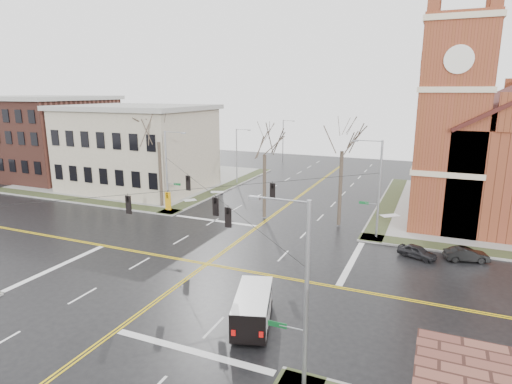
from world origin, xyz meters
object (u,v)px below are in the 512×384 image
at_px(parked_car_b, 466,254).
at_px(tree_nw_far, 158,138).
at_px(signal_pole_nw, 168,169).
at_px(streetlight_north_a, 238,154).
at_px(signal_pole_se, 302,295).
at_px(signal_pole_ne, 377,186).
at_px(cargo_van, 253,305).
at_px(tree_nw_near, 265,151).
at_px(streetlight_north_b, 284,140).
at_px(parked_car_a, 417,252).
at_px(tree_ne, 342,146).

distance_m(parked_car_b, tree_nw_far, 33.50).
xyz_separation_m(signal_pole_nw, streetlight_north_a, (0.67, 16.50, -0.48)).
bearing_deg(parked_car_b, signal_pole_se, 141.87).
distance_m(signal_pole_ne, tree_nw_far, 24.98).
bearing_deg(signal_pole_nw, streetlight_north_a, 87.68).
distance_m(cargo_van, tree_nw_near, 22.28).
relative_size(signal_pole_ne, streetlight_north_a, 1.12).
relative_size(streetlight_north_b, parked_car_a, 2.57).
height_order(signal_pole_nw, streetlight_north_a, signal_pole_nw).
bearing_deg(streetlight_north_a, signal_pole_nw, -92.32).
height_order(tree_nw_far, tree_ne, tree_nw_far).
bearing_deg(streetlight_north_b, tree_nw_near, -73.68).
distance_m(signal_pole_ne, streetlight_north_a, 27.48).
xyz_separation_m(parked_car_b, tree_nw_far, (-32.36, 4.13, 7.61)).
relative_size(signal_pole_se, streetlight_north_b, 1.12).
bearing_deg(parked_car_a, streetlight_north_b, 55.91).
xyz_separation_m(signal_pole_se, streetlight_north_b, (-21.97, 59.50, -0.48)).
height_order(parked_car_a, tree_nw_far, tree_nw_far).
distance_m(cargo_van, tree_ne, 21.56).
xyz_separation_m(signal_pole_nw, cargo_van, (18.21, -18.08, -3.80)).
relative_size(parked_car_b, tree_ne, 0.30).
distance_m(signal_pole_se, tree_nw_far, 34.92).
relative_size(streetlight_north_a, tree_nw_far, 0.71).
distance_m(streetlight_north_a, parked_car_a, 32.98).
height_order(signal_pole_ne, signal_pole_nw, same).
xyz_separation_m(signal_pole_nw, tree_nw_near, (10.77, 1.99, 2.37)).
bearing_deg(signal_pole_nw, streetlight_north_b, 88.95).
distance_m(signal_pole_se, streetlight_north_b, 63.43).
xyz_separation_m(signal_pole_se, streetlight_north_a, (-21.97, 39.50, -0.48)).
relative_size(signal_pole_ne, signal_pole_se, 1.00).
bearing_deg(parked_car_a, parked_car_b, -54.35).
distance_m(signal_pole_se, parked_car_a, 20.35).
distance_m(streetlight_north_b, parked_car_a, 47.84).
bearing_deg(parked_car_b, parked_car_a, 85.12).
bearing_deg(signal_pole_se, streetlight_north_a, 119.09).
distance_m(signal_pole_ne, tree_nw_near, 12.27).
height_order(signal_pole_se, tree_ne, tree_ne).
xyz_separation_m(signal_pole_se, parked_car_b, (7.63, 20.30, -4.39)).
distance_m(parked_car_a, parked_car_b, 3.79).
relative_size(signal_pole_se, tree_nw_near, 0.89).
bearing_deg(signal_pole_ne, signal_pole_se, -90.00).
bearing_deg(tree_nw_near, parked_car_a, -19.23).
relative_size(signal_pole_nw, signal_pole_se, 1.00).
bearing_deg(streetlight_north_a, streetlight_north_b, 90.00).
distance_m(streetlight_north_b, cargo_van, 57.43).
bearing_deg(cargo_van, streetlight_north_b, 90.94).
distance_m(streetlight_north_a, tree_nw_near, 17.91).
bearing_deg(signal_pole_se, tree_nw_far, 135.35).
xyz_separation_m(cargo_van, parked_car_a, (8.36, 14.56, -0.62)).
distance_m(streetlight_north_a, cargo_van, 38.92).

